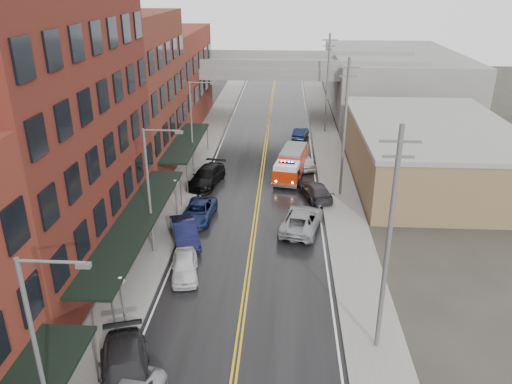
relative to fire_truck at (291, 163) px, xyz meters
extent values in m
cube|color=black|center=(-2.86, -9.23, -1.40)|extent=(11.00, 160.00, 0.02)
cube|color=slate|center=(-10.16, -9.23, -1.33)|extent=(3.00, 160.00, 0.15)
cube|color=slate|center=(4.44, -9.23, -1.33)|extent=(3.00, 160.00, 0.15)
cube|color=gray|center=(-8.51, -9.23, -1.33)|extent=(0.30, 160.00, 0.15)
cube|color=gray|center=(2.79, -9.23, -1.33)|extent=(0.30, 160.00, 0.15)
cube|color=#501A15|center=(-16.16, -16.23, 7.59)|extent=(9.00, 20.00, 18.00)
cube|color=#5E2C1C|center=(-16.16, 1.27, 6.09)|extent=(9.00, 15.00, 15.00)
cube|color=maroon|center=(-16.16, 18.77, 4.59)|extent=(9.00, 20.00, 12.00)
cube|color=brown|center=(13.14, 0.77, 1.09)|extent=(14.00, 22.00, 5.00)
cube|color=slate|center=(15.14, 30.77, 2.59)|extent=(18.00, 30.00, 8.00)
cylinder|color=slate|center=(-9.21, -27.63, 0.09)|extent=(0.10, 0.10, 3.00)
cube|color=black|center=(-10.36, -16.23, 1.59)|extent=(2.60, 18.00, 0.18)
cylinder|color=slate|center=(-9.21, -24.83, 0.09)|extent=(0.10, 0.10, 3.00)
cylinder|color=slate|center=(-9.21, -7.63, 0.09)|extent=(0.10, 0.10, 3.00)
cube|color=black|center=(-10.36, 1.27, 1.59)|extent=(2.60, 13.00, 0.18)
cylinder|color=slate|center=(-9.21, -4.83, 0.09)|extent=(0.10, 0.10, 3.00)
cylinder|color=slate|center=(-9.21, 7.37, 0.09)|extent=(0.10, 0.10, 3.00)
cylinder|color=#59595B|center=(-9.26, -23.23, -0.01)|extent=(0.14, 0.14, 2.80)
sphere|color=silver|center=(-9.26, -23.23, 1.49)|extent=(0.44, 0.44, 0.44)
cylinder|color=#59595B|center=(-9.26, -9.23, -0.01)|extent=(0.14, 0.14, 2.80)
sphere|color=silver|center=(-9.26, -9.23, 1.49)|extent=(0.44, 0.44, 0.44)
cylinder|color=#59595B|center=(-9.66, -31.23, 3.09)|extent=(0.18, 0.18, 9.00)
cylinder|color=#59595B|center=(-8.46, -31.23, 7.49)|extent=(2.40, 0.12, 0.12)
cube|color=#59595B|center=(-7.36, -31.23, 7.39)|extent=(0.50, 0.22, 0.18)
cylinder|color=#59595B|center=(-9.66, -15.23, 3.09)|extent=(0.18, 0.18, 9.00)
cylinder|color=#59595B|center=(-8.46, -15.23, 7.49)|extent=(2.40, 0.12, 0.12)
cube|color=#59595B|center=(-7.36, -15.23, 7.39)|extent=(0.50, 0.22, 0.18)
cylinder|color=#59595B|center=(-9.66, 0.77, 3.09)|extent=(0.18, 0.18, 9.00)
cylinder|color=#59595B|center=(-8.46, 0.77, 7.49)|extent=(2.40, 0.12, 0.12)
cube|color=#59595B|center=(-7.36, 0.77, 7.39)|extent=(0.50, 0.22, 0.18)
cylinder|color=#59595B|center=(4.34, -24.23, 4.59)|extent=(0.24, 0.24, 12.00)
cube|color=#59595B|center=(4.34, -24.23, 9.79)|extent=(1.80, 0.12, 0.12)
cube|color=#59595B|center=(4.34, -24.23, 9.09)|extent=(1.40, 0.12, 0.12)
cylinder|color=#59595B|center=(4.34, -4.23, 4.59)|extent=(0.24, 0.24, 12.00)
cube|color=#59595B|center=(4.34, -4.23, 9.79)|extent=(1.80, 0.12, 0.12)
cube|color=#59595B|center=(4.34, -4.23, 9.09)|extent=(1.40, 0.12, 0.12)
cylinder|color=#59595B|center=(4.34, 15.77, 4.59)|extent=(0.24, 0.24, 12.00)
cube|color=#59595B|center=(4.34, 15.77, 9.79)|extent=(1.80, 0.12, 0.12)
cube|color=#59595B|center=(4.34, 15.77, 9.09)|extent=(1.40, 0.12, 0.12)
cube|color=slate|center=(-2.86, 22.77, 5.34)|extent=(40.00, 10.00, 1.50)
cube|color=slate|center=(-13.86, 22.77, 1.59)|extent=(1.60, 8.00, 6.00)
cube|color=slate|center=(8.14, 22.77, 1.59)|extent=(1.60, 8.00, 6.00)
cube|color=#B22208|center=(0.20, 1.11, -0.02)|extent=(3.10, 5.25, 1.88)
cube|color=#B22208|center=(-0.43, -2.33, -0.29)|extent=(2.63, 2.70, 1.34)
cube|color=silver|center=(-0.43, -2.33, 0.61)|extent=(2.48, 2.50, 0.45)
cube|color=black|center=(-0.40, -2.15, -0.02)|extent=(2.48, 1.82, 0.72)
cube|color=slate|center=(0.20, 1.11, 1.06)|extent=(2.81, 4.86, 0.27)
cube|color=black|center=(-0.43, -2.33, 0.90)|extent=(1.46, 0.51, 0.13)
sphere|color=#FF0C0C|center=(-0.92, -2.24, 0.98)|extent=(0.18, 0.18, 0.18)
sphere|color=#1933FF|center=(0.05, -2.42, 0.98)|extent=(0.18, 0.18, 0.18)
cylinder|color=black|center=(-1.42, -2.24, -0.96)|extent=(0.94, 0.47, 0.90)
cylinder|color=black|center=(0.52, -2.60, -0.96)|extent=(0.94, 0.47, 0.90)
cylinder|color=black|center=(-0.85, 0.84, -0.96)|extent=(0.94, 0.47, 0.90)
cylinder|color=black|center=(1.09, 0.49, -0.96)|extent=(0.94, 0.47, 0.90)
cylinder|color=black|center=(-0.44, 3.05, -0.96)|extent=(0.94, 0.47, 0.90)
cylinder|color=black|center=(1.50, 2.69, -0.96)|extent=(0.94, 0.47, 0.90)
imported|color=#242426|center=(-7.86, -27.67, -0.57)|extent=(4.02, 6.20, 1.67)
imported|color=silver|center=(-6.93, -18.03, -0.71)|extent=(2.37, 4.36, 1.41)
imported|color=black|center=(-7.79, -13.53, -0.63)|extent=(3.13, 5.01, 1.56)
imported|color=#131F47|center=(-7.42, -9.76, -0.72)|extent=(2.64, 5.11, 1.38)
imported|color=black|center=(-7.85, -2.39, -0.58)|extent=(3.39, 6.04, 1.65)
imported|color=#919598|center=(0.74, -11.03, -0.60)|extent=(3.89, 6.24, 1.61)
imported|color=#2B2B2E|center=(2.14, -5.03, -0.70)|extent=(3.17, 5.21, 1.41)
imported|color=silver|center=(1.29, 2.57, -0.70)|extent=(2.75, 4.48, 1.43)
imported|color=black|center=(1.24, 12.97, -0.73)|extent=(2.23, 4.33, 1.36)
camera|label=1|loc=(-0.69, -45.34, 16.24)|focal=35.00mm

